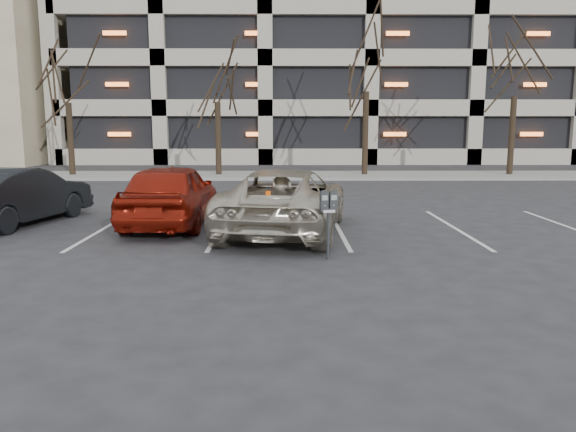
% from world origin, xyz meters
% --- Properties ---
extents(ground, '(140.00, 140.00, 0.00)m').
position_xyz_m(ground, '(0.00, 0.00, 0.00)').
color(ground, '#28282B').
rests_on(ground, ground).
extents(sidewalk, '(80.00, 4.00, 0.12)m').
position_xyz_m(sidewalk, '(0.00, 16.00, 0.06)').
color(sidewalk, gray).
rests_on(sidewalk, ground).
extents(stall_lines, '(16.90, 5.20, 0.00)m').
position_xyz_m(stall_lines, '(-1.40, 2.30, 0.01)').
color(stall_lines, silver).
rests_on(stall_lines, ground).
extents(parking_garage, '(52.00, 20.00, 19.00)m').
position_xyz_m(parking_garage, '(12.00, 33.84, 9.26)').
color(parking_garage, black).
rests_on(parking_garage, ground).
extents(tree_a, '(3.41, 3.41, 7.75)m').
position_xyz_m(tree_a, '(-10.00, 16.00, 5.60)').
color(tree_a, black).
rests_on(tree_a, ground).
extents(tree_b, '(3.44, 3.44, 7.82)m').
position_xyz_m(tree_b, '(-3.00, 16.00, 5.65)').
color(tree_b, black).
rests_on(tree_b, ground).
extents(tree_c, '(3.92, 3.92, 8.92)m').
position_xyz_m(tree_c, '(4.00, 16.00, 6.45)').
color(tree_c, black).
rests_on(tree_c, ground).
extents(tree_d, '(3.70, 3.70, 8.41)m').
position_xyz_m(tree_d, '(11.00, 16.00, 6.08)').
color(tree_d, black).
rests_on(tree_d, ground).
extents(parking_meter, '(0.34, 0.19, 1.25)m').
position_xyz_m(parking_meter, '(0.91, -0.83, 0.96)').
color(parking_meter, black).
rests_on(parking_meter, ground).
extents(suv_silver, '(3.29, 5.64, 1.48)m').
position_xyz_m(suv_silver, '(0.13, 1.82, 0.74)').
color(suv_silver, beige).
rests_on(suv_silver, ground).
extents(car_red, '(1.94, 4.60, 1.56)m').
position_xyz_m(car_red, '(-2.66, 2.74, 0.78)').
color(car_red, maroon).
rests_on(car_red, ground).
extents(car_dark, '(2.43, 4.54, 1.42)m').
position_xyz_m(car_dark, '(-6.51, 2.97, 0.71)').
color(car_dark, black).
rests_on(car_dark, ground).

